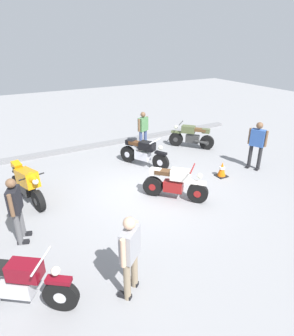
% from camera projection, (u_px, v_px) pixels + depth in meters
% --- Properties ---
extents(ground_plane, '(40.00, 40.00, 0.00)m').
position_uv_depth(ground_plane, '(149.00, 191.00, 9.19)').
color(ground_plane, gray).
extents(curb_edge, '(14.00, 0.30, 0.15)m').
position_uv_depth(curb_edge, '(98.00, 145.00, 12.83)').
color(curb_edge, gray).
rests_on(curb_edge, ground).
extents(motorcycle_cream_vintage, '(1.45, 1.54, 1.07)m').
position_uv_depth(motorcycle_cream_vintage, '(175.00, 184.00, 8.57)').
color(motorcycle_cream_vintage, black).
rests_on(motorcycle_cream_vintage, ground).
extents(motorcycle_orange_sportbike, '(0.80, 1.94, 1.14)m').
position_uv_depth(motorcycle_orange_sportbike, '(27.00, 183.00, 8.37)').
color(motorcycle_orange_sportbike, black).
rests_on(motorcycle_orange_sportbike, ground).
extents(motorcycle_black_cruiser, '(1.09, 1.90, 1.09)m').
position_uv_depth(motorcycle_black_cruiser, '(144.00, 153.00, 10.74)').
color(motorcycle_black_cruiser, black).
rests_on(motorcycle_black_cruiser, ground).
extents(motorcycle_maroon_cruiser, '(1.76, 1.32, 1.09)m').
position_uv_depth(motorcycle_maroon_cruiser, '(19.00, 283.00, 5.09)').
color(motorcycle_maroon_cruiser, black).
rests_on(motorcycle_maroon_cruiser, ground).
extents(motorcycle_olive_vintage, '(1.42, 1.56, 1.07)m').
position_uv_depth(motorcycle_olive_vintage, '(192.00, 137.00, 12.58)').
color(motorcycle_olive_vintage, black).
rests_on(motorcycle_olive_vintage, ground).
extents(person_in_blue_shirt, '(0.46, 0.64, 1.73)m').
position_uv_depth(person_in_blue_shirt, '(257.00, 142.00, 10.38)').
color(person_in_blue_shirt, '#262628').
rests_on(person_in_blue_shirt, ground).
extents(person_in_black_shirt, '(0.43, 0.62, 1.61)m').
position_uv_depth(person_in_black_shirt, '(16.00, 207.00, 6.62)').
color(person_in_black_shirt, '#59595B').
rests_on(person_in_black_shirt, ground).
extents(person_in_gray_shirt, '(0.56, 0.53, 1.67)m').
position_uv_depth(person_in_gray_shirt, '(130.00, 252.00, 5.18)').
color(person_in_gray_shirt, gray).
rests_on(person_in_gray_shirt, ground).
extents(person_in_green_shirt, '(0.61, 0.44, 1.58)m').
position_uv_depth(person_in_green_shirt, '(143.00, 128.00, 12.33)').
color(person_in_green_shirt, '#384772').
rests_on(person_in_green_shirt, ground).
extents(traffic_cone, '(0.36, 0.36, 0.53)m').
position_uv_depth(traffic_cone, '(222.00, 169.00, 10.04)').
color(traffic_cone, black).
rests_on(traffic_cone, ground).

